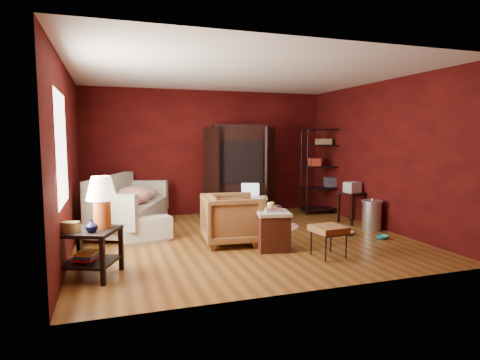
# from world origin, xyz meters

# --- Properties ---
(room) EXTENTS (5.54, 5.04, 2.84)m
(room) POSITION_xyz_m (-0.04, -0.01, 1.40)
(room) COLOR brown
(room) RESTS_ON ground
(sofa) EXTENTS (1.08, 2.21, 0.83)m
(sofa) POSITION_xyz_m (-1.82, 1.17, 0.42)
(sofa) COLOR #A9A692
(sofa) RESTS_ON ground
(armchair) EXTENTS (0.90, 0.95, 0.90)m
(armchair) POSITION_xyz_m (-0.30, -0.25, 0.45)
(armchair) COLOR black
(armchair) RESTS_ON ground
(pet_bowl_steel) EXTENTS (0.25, 0.09, 0.24)m
(pet_bowl_steel) POSITION_xyz_m (1.88, -0.33, 0.12)
(pet_bowl_steel) COLOR silver
(pet_bowl_steel) RESTS_ON ground
(pet_bowl_turquoise) EXTENTS (0.22, 0.14, 0.21)m
(pet_bowl_turquoise) POSITION_xyz_m (2.25, -0.78, 0.10)
(pet_bowl_turquoise) COLOR #28BFBD
(pet_bowl_turquoise) RESTS_ON ground
(vase) EXTENTS (0.18, 0.18, 0.15)m
(vase) POSITION_xyz_m (-2.40, -1.36, 0.68)
(vase) COLOR #0C123D
(vase) RESTS_ON side_table
(mug) EXTENTS (0.13, 0.11, 0.11)m
(mug) POSITION_xyz_m (0.15, -0.85, 0.73)
(mug) COLOR #EDE374
(mug) RESTS_ON hamper
(side_table) EXTENTS (0.83, 0.83, 1.26)m
(side_table) POSITION_xyz_m (-2.35, -1.18, 0.75)
(side_table) COLOR black
(side_table) RESTS_ON ground
(sofa_cushions) EXTENTS (1.64, 2.41, 0.94)m
(sofa_cushions) POSITION_xyz_m (-1.87, 1.22, 0.46)
(sofa_cushions) COLOR #A9A692
(sofa_cushions) RESTS_ON sofa
(hamper) EXTENTS (0.58, 0.58, 0.69)m
(hamper) POSITION_xyz_m (0.21, -0.80, 0.31)
(hamper) COLOR #461D10
(hamper) RESTS_ON ground
(footstool) EXTENTS (0.49, 0.49, 0.46)m
(footstool) POSITION_xyz_m (0.84, -1.39, 0.40)
(footstool) COLOR black
(footstool) RESTS_ON ground
(rug_round) EXTENTS (1.46, 1.46, 0.01)m
(rug_round) POSITION_xyz_m (0.73, 0.79, 0.01)
(rug_round) COLOR beige
(rug_round) RESTS_ON ground
(rug_oriental) EXTENTS (1.34, 1.06, 0.01)m
(rug_oriental) POSITION_xyz_m (0.37, 0.73, 0.02)
(rug_oriental) COLOR #471813
(rug_oriental) RESTS_ON ground
(laptop_desk) EXTENTS (0.78, 0.68, 0.83)m
(laptop_desk) POSITION_xyz_m (0.47, 0.97, 0.51)
(laptop_desk) COLOR #9B8B46
(laptop_desk) RESTS_ON ground
(tv_armoire) EXTENTS (1.58, 0.98, 2.02)m
(tv_armoire) POSITION_xyz_m (0.58, 2.01, 1.05)
(tv_armoire) COLOR black
(tv_armoire) RESTS_ON ground
(wire_shelving) EXTENTS (0.99, 0.52, 1.94)m
(wire_shelving) POSITION_xyz_m (2.49, 1.65, 1.06)
(wire_shelving) COLOR black
(wire_shelving) RESTS_ON ground
(small_stand) EXTENTS (0.51, 0.51, 0.84)m
(small_stand) POSITION_xyz_m (2.51, 0.52, 0.63)
(small_stand) COLOR black
(small_stand) RESTS_ON ground
(trash_can) EXTENTS (0.46, 0.46, 0.61)m
(trash_can) POSITION_xyz_m (2.50, -0.15, 0.29)
(trash_can) COLOR silver
(trash_can) RESTS_ON ground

